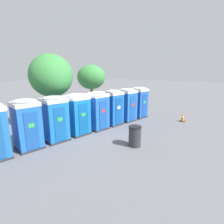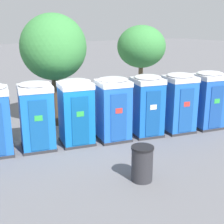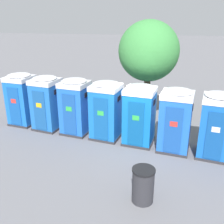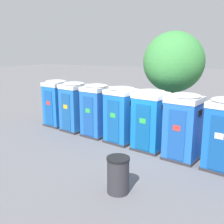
{
  "view_description": "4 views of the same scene",
  "coord_description": "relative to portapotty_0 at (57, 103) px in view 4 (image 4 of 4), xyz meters",
  "views": [
    {
      "loc": [
        -7.18,
        -7.86,
        3.88
      ],
      "look_at": [
        2.79,
        -0.68,
        0.93
      ],
      "focal_mm": 28.0,
      "sensor_mm": 36.0,
      "label": 1
    },
    {
      "loc": [
        -4.57,
        -10.68,
        4.57
      ],
      "look_at": [
        1.39,
        -0.43,
        1.14
      ],
      "focal_mm": 50.0,
      "sensor_mm": 36.0,
      "label": 2
    },
    {
      "loc": [
        0.72,
        -10.22,
        5.19
      ],
      "look_at": [
        -1.2,
        0.04,
        1.24
      ],
      "focal_mm": 42.0,
      "sensor_mm": 36.0,
      "label": 3
    },
    {
      "loc": [
        3.62,
        -10.0,
        3.98
      ],
      "look_at": [
        -1.98,
        0.18,
        1.33
      ],
      "focal_mm": 42.0,
      "sensor_mm": 36.0,
      "label": 4
    }
  ],
  "objects": [
    {
      "name": "ground_plane",
      "position": [
        5.85,
        -0.92,
        -1.28
      ],
      "size": [
        120.0,
        120.0,
        0.0
      ],
      "primitive_type": "plane",
      "color": "slate"
    },
    {
      "name": "portapotty_0",
      "position": [
        0.0,
        0.0,
        0.0
      ],
      "size": [
        1.34,
        1.36,
        2.54
      ],
      "color": "#2D2D33",
      "rests_on": "ground"
    },
    {
      "name": "portapotty_1",
      "position": [
        1.44,
        -0.34,
        -0.0
      ],
      "size": [
        1.39,
        1.4,
        2.54
      ],
      "color": "#2D2D33",
      "rests_on": "ground"
    },
    {
      "name": "portapotty_2",
      "position": [
        2.91,
        -0.55,
        -0.0
      ],
      "size": [
        1.37,
        1.38,
        2.54
      ],
      "color": "#2D2D33",
      "rests_on": "ground"
    },
    {
      "name": "portapotty_3",
      "position": [
        4.37,
        -0.8,
        -0.0
      ],
      "size": [
        1.41,
        1.4,
        2.54
      ],
      "color": "#2D2D33",
      "rests_on": "ground"
    },
    {
      "name": "portapotty_4",
      "position": [
        5.83,
        -1.05,
        -0.0
      ],
      "size": [
        1.39,
        1.37,
        2.54
      ],
      "color": "#2D2D33",
      "rests_on": "ground"
    },
    {
      "name": "portapotty_5",
      "position": [
        7.27,
        -1.4,
        -0.0
      ],
      "size": [
        1.4,
        1.37,
        2.54
      ],
      "color": "#2D2D33",
      "rests_on": "ground"
    },
    {
      "name": "street_tree_1",
      "position": [
        5.96,
        1.48,
        2.22
      ],
      "size": [
        2.86,
        2.86,
        4.95
      ],
      "color": "#4C3826",
      "rests_on": "ground"
    },
    {
      "name": "trash_can",
      "position": [
        6.29,
        -4.77,
        -0.74
      ],
      "size": [
        0.67,
        0.67,
        1.08
      ],
      "color": "#2D2D33",
      "rests_on": "ground"
    }
  ]
}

